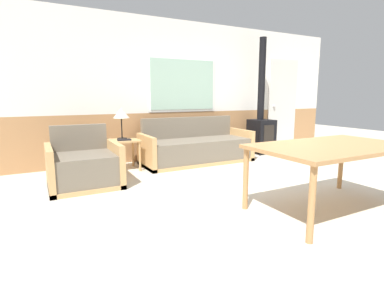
{
  "coord_description": "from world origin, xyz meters",
  "views": [
    {
      "loc": [
        -2.97,
        -2.87,
        1.25
      ],
      "look_at": [
        -0.98,
        0.91,
        0.56
      ],
      "focal_mm": 28.0,
      "sensor_mm": 36.0,
      "label": 1
    }
  ],
  "objects_px": {
    "side_table": "(125,146)",
    "armchair": "(84,167)",
    "dining_table": "(332,151)",
    "couch": "(197,149)",
    "wood_stove": "(261,123)",
    "table_lamp": "(121,114)"
  },
  "relations": [
    {
      "from": "couch",
      "to": "side_table",
      "type": "bearing_deg",
      "value": 177.71
    },
    {
      "from": "side_table",
      "to": "armchair",
      "type": "bearing_deg",
      "value": -139.47
    },
    {
      "from": "table_lamp",
      "to": "side_table",
      "type": "bearing_deg",
      "value": -75.2
    },
    {
      "from": "armchair",
      "to": "wood_stove",
      "type": "xyz_separation_m",
      "value": [
        3.79,
        0.74,
        0.4
      ]
    },
    {
      "from": "table_lamp",
      "to": "wood_stove",
      "type": "xyz_separation_m",
      "value": [
        3.06,
        0.02,
        -0.28
      ]
    },
    {
      "from": "armchair",
      "to": "dining_table",
      "type": "relative_size",
      "value": 0.55
    },
    {
      "from": "armchair",
      "to": "side_table",
      "type": "height_order",
      "value": "armchair"
    },
    {
      "from": "couch",
      "to": "wood_stove",
      "type": "relative_size",
      "value": 0.85
    },
    {
      "from": "couch",
      "to": "side_table",
      "type": "xyz_separation_m",
      "value": [
        -1.35,
        0.05,
        0.15
      ]
    },
    {
      "from": "wood_stove",
      "to": "table_lamp",
      "type": "bearing_deg",
      "value": -179.69
    },
    {
      "from": "table_lamp",
      "to": "dining_table",
      "type": "height_order",
      "value": "table_lamp"
    },
    {
      "from": "couch",
      "to": "table_lamp",
      "type": "distance_m",
      "value": 1.54
    },
    {
      "from": "couch",
      "to": "side_table",
      "type": "relative_size",
      "value": 4.0
    },
    {
      "from": "couch",
      "to": "wood_stove",
      "type": "distance_m",
      "value": 1.74
    },
    {
      "from": "side_table",
      "to": "dining_table",
      "type": "distance_m",
      "value": 3.22
    },
    {
      "from": "armchair",
      "to": "table_lamp",
      "type": "height_order",
      "value": "table_lamp"
    },
    {
      "from": "armchair",
      "to": "side_table",
      "type": "xyz_separation_m",
      "value": [
        0.76,
        0.65,
        0.15
      ]
    },
    {
      "from": "side_table",
      "to": "wood_stove",
      "type": "distance_m",
      "value": 3.05
    },
    {
      "from": "dining_table",
      "to": "couch",
      "type": "bearing_deg",
      "value": 93.11
    },
    {
      "from": "side_table",
      "to": "dining_table",
      "type": "xyz_separation_m",
      "value": [
        1.51,
        -2.83,
        0.25
      ]
    },
    {
      "from": "side_table",
      "to": "table_lamp",
      "type": "distance_m",
      "value": 0.53
    },
    {
      "from": "dining_table",
      "to": "armchair",
      "type": "bearing_deg",
      "value": 135.99
    }
  ]
}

